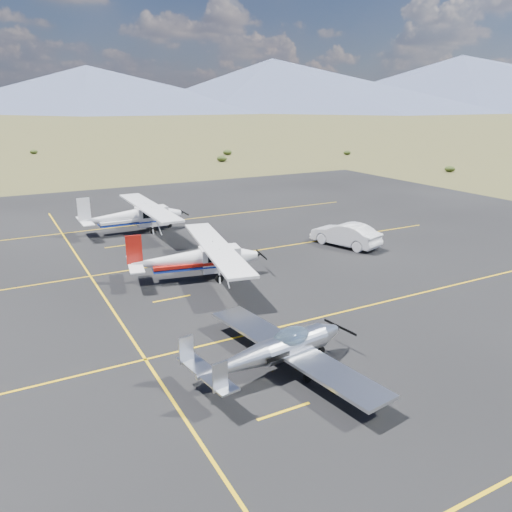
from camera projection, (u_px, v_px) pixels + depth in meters
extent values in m
plane|color=#383D1C|center=(302.00, 347.00, 20.58)|extent=(1600.00, 1600.00, 0.00)
cube|color=black|center=(229.00, 292.00, 26.45)|extent=(72.00, 72.00, 0.02)
cube|color=silver|center=(291.00, 349.00, 18.79)|extent=(2.67, 9.06, 0.12)
ellipsoid|color=#99BFD8|center=(291.00, 338.00, 18.65)|extent=(1.74, 1.15, 0.81)
cube|color=silver|center=(207.00, 373.00, 16.63)|extent=(1.10, 3.05, 0.06)
cube|color=silver|center=(220.00, 376.00, 15.57)|extent=(0.55, 0.13, 0.99)
cube|color=silver|center=(186.00, 350.00, 17.25)|extent=(0.55, 0.13, 0.99)
cylinder|color=black|center=(321.00, 351.00, 19.86)|extent=(0.35, 0.14, 0.34)
cylinder|color=black|center=(308.00, 377.00, 17.92)|extent=(0.41, 0.16, 0.40)
cylinder|color=black|center=(267.00, 351.00, 19.75)|extent=(0.41, 0.16, 0.40)
cube|color=white|center=(220.00, 258.00, 28.51)|extent=(2.39, 1.54, 1.36)
cube|color=white|center=(216.00, 247.00, 28.24)|extent=(3.55, 11.17, 0.14)
cube|color=black|center=(220.00, 254.00, 28.43)|extent=(1.80, 1.47, 0.55)
cube|color=#A2140D|center=(197.00, 262.00, 28.16)|extent=(5.16, 2.07, 0.18)
cube|color=#A2140D|center=(134.00, 250.00, 26.84)|extent=(0.85, 0.23, 1.61)
cube|color=white|center=(135.00, 264.00, 27.08)|extent=(1.33, 3.30, 0.06)
cylinder|color=black|center=(242.00, 271.00, 29.16)|extent=(0.37, 0.16, 0.36)
cylinder|color=black|center=(219.00, 279.00, 27.71)|extent=(0.46, 0.21, 0.44)
cylinder|color=black|center=(211.00, 267.00, 29.63)|extent=(0.46, 0.21, 0.44)
cube|color=silver|center=(152.00, 216.00, 38.73)|extent=(2.34, 1.23, 1.43)
cube|color=silver|center=(148.00, 207.00, 38.41)|extent=(1.70, 11.69, 0.15)
cube|color=black|center=(152.00, 212.00, 38.64)|extent=(1.71, 1.27, 0.58)
cube|color=silver|center=(134.00, 219.00, 38.14)|extent=(5.32, 1.26, 0.19)
cube|color=silver|center=(84.00, 210.00, 36.18)|extent=(0.90, 0.08, 1.70)
cube|color=silver|center=(85.00, 221.00, 36.44)|extent=(0.81, 3.40, 0.06)
cylinder|color=black|center=(169.00, 226.00, 39.63)|extent=(0.38, 0.11, 0.38)
cylinder|color=black|center=(153.00, 231.00, 37.91)|extent=(0.47, 0.14, 0.47)
cylinder|color=black|center=(144.00, 224.00, 39.79)|extent=(0.47, 0.14, 0.47)
imported|color=silver|center=(345.00, 235.00, 34.55)|extent=(3.17, 5.22, 1.63)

